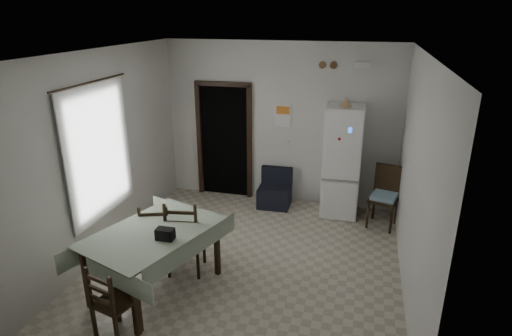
{
  "coord_description": "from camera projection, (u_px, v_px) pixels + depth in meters",
  "views": [
    {
      "loc": [
        1.42,
        -5.06,
        3.37
      ],
      "look_at": [
        0.0,
        0.5,
        1.25
      ],
      "focal_mm": 30.0,
      "sensor_mm": 36.0,
      "label": 1
    }
  ],
  "objects": [
    {
      "name": "curtain_rod",
      "position": [
        91.0,
        82.0,
        5.52
      ],
      "size": [
        0.02,
        1.6,
        0.02
      ],
      "primitive_type": "cylinder",
      "rotation": [
        1.57,
        0.0,
        0.0
      ],
      "color": "black",
      "rests_on": "ground"
    },
    {
      "name": "wall_back",
      "position": [
        280.0,
        125.0,
        7.64
      ],
      "size": [
        4.2,
        0.02,
        2.9
      ],
      "primitive_type": null,
      "color": "silver",
      "rests_on": "ground"
    },
    {
      "name": "curtain",
      "position": [
        99.0,
        152.0,
        5.85
      ],
      "size": [
        0.02,
        1.45,
        1.85
      ],
      "primitive_type": "cube",
      "color": "white",
      "rests_on": "ground"
    },
    {
      "name": "dining_chair_near_head",
      "position": [
        115.0,
        301.0,
        4.56
      ],
      "size": [
        0.48,
        0.48,
        0.91
      ],
      "primitive_type": null,
      "rotation": [
        0.0,
        0.0,
        2.88
      ],
      "color": "black",
      "rests_on": "ground"
    },
    {
      "name": "wall_left",
      "position": [
        105.0,
        154.0,
        6.08
      ],
      "size": [
        0.02,
        4.5,
        2.9
      ],
      "primitive_type": null,
      "color": "silver",
      "rests_on": "ground"
    },
    {
      "name": "window_recess",
      "position": [
        92.0,
        151.0,
        5.88
      ],
      "size": [
        0.1,
        1.2,
        1.6
      ],
      "primitive_type": "cube",
      "color": "silver",
      "rests_on": "ground"
    },
    {
      "name": "fridge",
      "position": [
        342.0,
        162.0,
        7.25
      ],
      "size": [
        0.63,
        0.63,
        1.92
      ],
      "primitive_type": null,
      "rotation": [
        0.0,
        0.0,
        0.01
      ],
      "color": "white",
      "rests_on": "ground"
    },
    {
      "name": "wall_front",
      "position": [
        174.0,
        256.0,
        3.55
      ],
      "size": [
        4.2,
        0.02,
        2.9
      ],
      "primitive_type": null,
      "color": "silver",
      "rests_on": "ground"
    },
    {
      "name": "doorway",
      "position": [
        228.0,
        138.0,
        8.2
      ],
      "size": [
        1.06,
        0.52,
        2.22
      ],
      "color": "black",
      "rests_on": "ground"
    },
    {
      "name": "dining_chair_far_left",
      "position": [
        157.0,
        234.0,
        5.89
      ],
      "size": [
        0.52,
        0.52,
        0.96
      ],
      "primitive_type": null,
      "rotation": [
        0.0,
        0.0,
        3.46
      ],
      "color": "black",
      "rests_on": "ground"
    },
    {
      "name": "light_switch",
      "position": [
        288.0,
        144.0,
        7.71
      ],
      "size": [
        0.08,
        0.02,
        0.12
      ],
      "primitive_type": "cube",
      "color": "beige",
      "rests_on": "ground"
    },
    {
      "name": "wall_right",
      "position": [
        416.0,
        181.0,
        5.11
      ],
      "size": [
        0.02,
        4.5,
        2.9
      ],
      "primitive_type": null,
      "color": "silver",
      "rests_on": "ground"
    },
    {
      "name": "ceiling",
      "position": [
        246.0,
        52.0,
        5.09
      ],
      "size": [
        4.2,
        4.5,
        0.02
      ],
      "primitive_type": null,
      "color": "white",
      "rests_on": "ground"
    },
    {
      "name": "ground",
      "position": [
        247.0,
        262.0,
        6.1
      ],
      "size": [
        4.5,
        4.5,
        0.0
      ],
      "primitive_type": "plane",
      "color": "#BDB19A",
      "rests_on": "ground"
    },
    {
      "name": "calendar",
      "position": [
        283.0,
        116.0,
        7.56
      ],
      "size": [
        0.28,
        0.02,
        0.4
      ],
      "primitive_type": "cube",
      "color": "white",
      "rests_on": "ground"
    },
    {
      "name": "tan_cone",
      "position": [
        346.0,
        102.0,
        6.82
      ],
      "size": [
        0.2,
        0.2,
        0.16
      ],
      "primitive_type": "cone",
      "rotation": [
        0.0,
        0.0,
        0.02
      ],
      "color": "tan",
      "rests_on": "fridge"
    },
    {
      "name": "dining_table",
      "position": [
        155.0,
        261.0,
        5.35
      ],
      "size": [
        1.54,
        1.88,
        0.84
      ],
      "primitive_type": null,
      "rotation": [
        0.0,
        0.0,
        -0.34
      ],
      "color": "#9BAD94",
      "rests_on": "ground"
    },
    {
      "name": "calendar_image",
      "position": [
        283.0,
        110.0,
        7.52
      ],
      "size": [
        0.24,
        0.01,
        0.14
      ],
      "primitive_type": "cube",
      "color": "orange",
      "rests_on": "ground"
    },
    {
      "name": "corner_chair",
      "position": [
        384.0,
        198.0,
        6.94
      ],
      "size": [
        0.54,
        0.54,
        1.02
      ],
      "primitive_type": null,
      "rotation": [
        0.0,
        0.0,
        -0.26
      ],
      "color": "black",
      "rests_on": "ground"
    },
    {
      "name": "navy_seat",
      "position": [
        275.0,
        188.0,
        7.74
      ],
      "size": [
        0.58,
        0.56,
        0.69
      ],
      "primitive_type": null,
      "rotation": [
        0.0,
        0.0,
        0.02
      ],
      "color": "black",
      "rests_on": "ground"
    },
    {
      "name": "emergency_light",
      "position": [
        363.0,
        64.0,
        6.91
      ],
      "size": [
        0.25,
        0.07,
        0.09
      ],
      "primitive_type": "cube",
      "color": "white",
      "rests_on": "ground"
    },
    {
      "name": "vent_right",
      "position": [
        334.0,
        65.0,
        7.05
      ],
      "size": [
        0.12,
        0.03,
        0.12
      ],
      "primitive_type": "cylinder",
      "rotation": [
        1.57,
        0.0,
        0.0
      ],
      "color": "brown",
      "rests_on": "ground"
    },
    {
      "name": "dining_chair_far_right",
      "position": [
        186.0,
        235.0,
        5.73
      ],
      "size": [
        0.53,
        0.53,
        1.08
      ],
      "primitive_type": null,
      "rotation": [
        0.0,
        0.0,
        3.3
      ],
      "color": "black",
      "rests_on": "ground"
    },
    {
      "name": "black_bag",
      "position": [
        165.0,
        234.0,
        5.0
      ],
      "size": [
        0.21,
        0.13,
        0.14
      ],
      "primitive_type": "cube",
      "rotation": [
        0.0,
        0.0,
        0.01
      ],
      "color": "black",
      "rests_on": "dining_table"
    },
    {
      "name": "vent_left",
      "position": [
        323.0,
        65.0,
        7.09
      ],
      "size": [
        0.12,
        0.03,
        0.12
      ],
      "primitive_type": "cylinder",
      "rotation": [
        1.57,
        0.0,
        0.0
      ],
      "color": "brown",
      "rests_on": "ground"
    }
  ]
}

